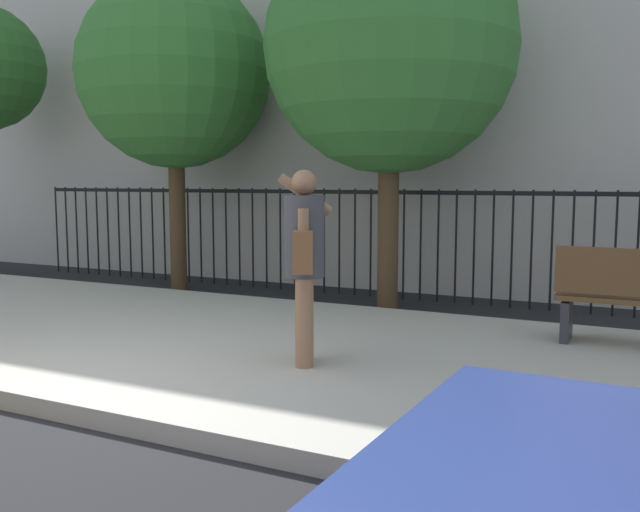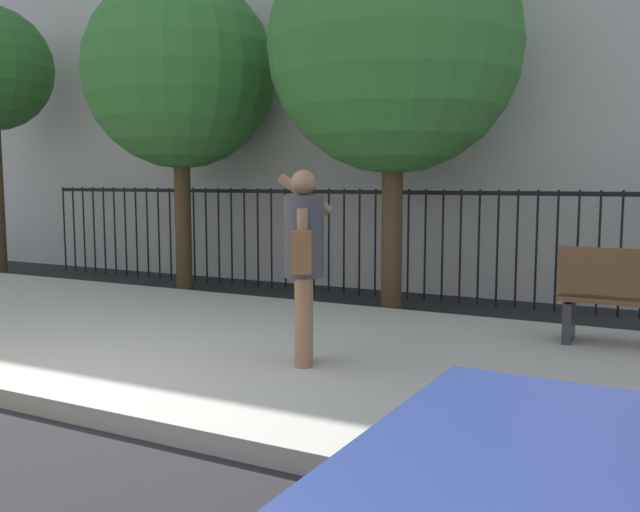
% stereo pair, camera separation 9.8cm
% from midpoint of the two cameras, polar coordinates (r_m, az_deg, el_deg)
% --- Properties ---
extents(ground_plane, '(60.00, 60.00, 0.00)m').
position_cam_midpoint_polar(ground_plane, '(5.60, -24.19, -12.09)').
color(ground_plane, black).
extents(sidewalk, '(28.00, 4.40, 0.15)m').
position_cam_midpoint_polar(sidewalk, '(7.12, -10.38, -7.09)').
color(sidewalk, '#B2ADA3').
rests_on(sidewalk, ground).
extents(iron_fence, '(12.03, 0.04, 1.60)m').
position_cam_midpoint_polar(iron_fence, '(10.16, 2.02, 2.42)').
color(iron_fence, black).
rests_on(iron_fence, ground).
extents(pedestrian_on_phone, '(0.57, 0.72, 1.66)m').
position_cam_midpoint_polar(pedestrian_on_phone, '(5.70, -1.83, 0.26)').
color(pedestrian_on_phone, '#936B4C').
rests_on(pedestrian_on_phone, sidewalk).
extents(street_tree_mid, '(2.96, 2.96, 4.86)m').
position_cam_midpoint_polar(street_tree_mid, '(11.03, -12.42, 14.82)').
color(street_tree_mid, '#4C3823').
rests_on(street_tree_mid, ground).
extents(street_tree_far, '(3.25, 3.25, 5.06)m').
position_cam_midpoint_polar(street_tree_far, '(9.11, 5.60, 17.08)').
color(street_tree_far, '#4C3823').
rests_on(street_tree_far, ground).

